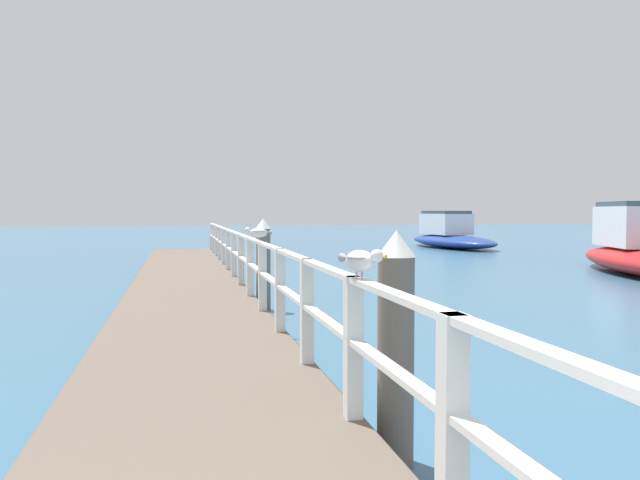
% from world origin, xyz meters
% --- Properties ---
extents(pier_deck, '(2.28, 24.42, 0.44)m').
position_xyz_m(pier_deck, '(0.00, 12.21, 0.22)').
color(pier_deck, brown).
rests_on(pier_deck, ground_plane).
extents(pier_railing, '(0.12, 22.94, 1.04)m').
position_xyz_m(pier_railing, '(1.06, 12.21, 1.08)').
color(pier_railing, silver).
rests_on(pier_railing, pier_deck).
extents(dock_piling_near, '(0.29, 0.29, 1.79)m').
position_xyz_m(dock_piling_near, '(1.44, 4.20, 0.91)').
color(dock_piling_near, '#6B6056').
rests_on(dock_piling_near, ground_plane).
extents(dock_piling_far, '(0.29, 0.29, 1.79)m').
position_xyz_m(dock_piling_far, '(1.44, 11.61, 0.91)').
color(dock_piling_far, '#6B6056').
rests_on(dock_piling_far, ground_plane).
extents(seagull_foreground, '(0.25, 0.46, 0.21)m').
position_xyz_m(seagull_foreground, '(1.06, 3.88, 1.60)').
color(seagull_foreground, white).
rests_on(seagull_foreground, pier_railing).
extents(seagull_background, '(0.48, 0.20, 0.21)m').
position_xyz_m(seagull_background, '(1.05, 9.37, 1.60)').
color(seagull_background, white).
rests_on(seagull_background, pier_railing).
extents(boat_0, '(3.11, 7.53, 1.95)m').
position_xyz_m(boat_0, '(13.81, 29.40, 0.65)').
color(boat_0, navy).
rests_on(boat_0, ground_plane).
extents(boat_2, '(4.64, 7.80, 2.24)m').
position_xyz_m(boat_2, '(13.73, 15.90, 0.75)').
color(boat_2, red).
rests_on(boat_2, ground_plane).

